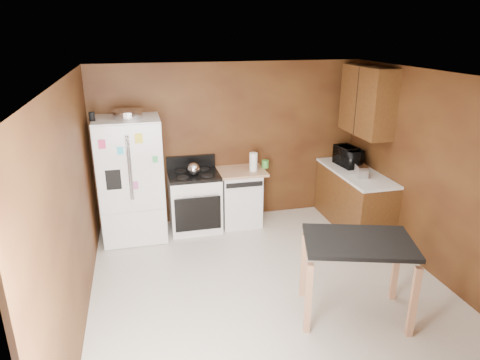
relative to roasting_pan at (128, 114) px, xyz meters
name	(u,v)px	position (x,y,z in m)	size (l,w,h in m)	color
floor	(271,291)	(1.52, -1.87, -1.85)	(4.50, 4.50, 0.00)	beige
ceiling	(278,78)	(1.52, -1.87, 0.65)	(4.50, 4.50, 0.00)	white
wall_back	(230,143)	(1.52, 0.38, -0.60)	(4.20, 4.20, 0.00)	brown
wall_front	(387,323)	(1.52, -4.12, -0.60)	(4.20, 4.20, 0.00)	brown
wall_left	(72,212)	(-0.58, -1.87, -0.60)	(4.50, 4.50, 0.00)	brown
wall_right	(440,179)	(3.62, -1.87, -0.60)	(4.50, 4.50, 0.00)	brown
roasting_pan	(128,114)	(0.00, 0.00, 0.00)	(0.42, 0.42, 0.10)	silver
pen_cup	(92,117)	(-0.46, -0.10, 0.01)	(0.08, 0.08, 0.12)	black
kettle	(194,169)	(0.88, -0.01, -0.86)	(0.19, 0.19, 0.19)	silver
paper_towel	(253,162)	(1.80, -0.01, -0.82)	(0.12, 0.12, 0.29)	white
green_canister	(265,164)	(2.03, 0.11, -0.90)	(0.11, 0.11, 0.12)	green
toaster	(361,171)	(3.26, -0.68, -0.87)	(0.14, 0.23, 0.17)	silver
microwave	(348,157)	(3.33, -0.13, -0.82)	(0.49, 0.33, 0.27)	black
refrigerator	(132,180)	(-0.03, -0.01, -0.95)	(0.90, 0.80, 1.80)	white
gas_range	(195,200)	(0.88, 0.05, -1.39)	(0.76, 0.68, 1.10)	white
dishwasher	(240,196)	(1.60, 0.08, -1.40)	(0.78, 0.63, 0.89)	white
right_cabinets	(358,170)	(3.36, -0.39, -0.94)	(0.63, 1.58, 2.45)	brown
island	(358,253)	(2.25, -2.49, -1.10)	(1.28, 1.03, 0.91)	black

